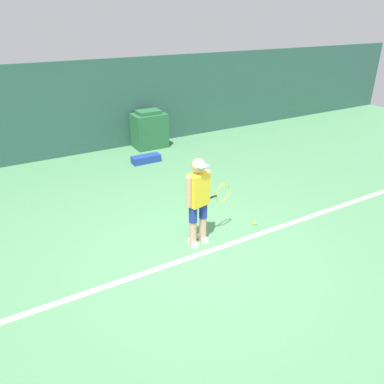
# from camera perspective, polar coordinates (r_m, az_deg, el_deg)

# --- Properties ---
(ground_plane) EXTENTS (24.00, 24.00, 0.00)m
(ground_plane) POSITION_cam_1_polar(r_m,az_deg,el_deg) (6.13, 1.33, -9.59)
(ground_plane) COLOR #518C5B
(back_wall) EXTENTS (24.00, 0.10, 2.46)m
(back_wall) POSITION_cam_1_polar(r_m,az_deg,el_deg) (10.67, -15.46, 12.26)
(back_wall) COLOR #2D564C
(back_wall) RESTS_ON ground_plane
(court_baseline) EXTENTS (21.60, 0.10, 0.01)m
(court_baseline) POSITION_cam_1_polar(r_m,az_deg,el_deg) (6.14, 1.24, -9.47)
(court_baseline) COLOR white
(court_baseline) RESTS_ON ground_plane
(tennis_player) EXTENTS (0.96, 0.32, 1.52)m
(tennis_player) POSITION_cam_1_polar(r_m,az_deg,el_deg) (6.02, 1.07, -0.99)
(tennis_player) COLOR tan
(tennis_player) RESTS_ON ground_plane
(tennis_ball) EXTENTS (0.07, 0.07, 0.07)m
(tennis_ball) POSITION_cam_1_polar(r_m,az_deg,el_deg) (7.02, 9.55, -4.72)
(tennis_ball) COLOR #D1E533
(tennis_ball) RESTS_ON ground_plane
(covered_chair) EXTENTS (0.92, 0.67, 1.07)m
(covered_chair) POSITION_cam_1_polar(r_m,az_deg,el_deg) (10.94, -6.52, 9.42)
(covered_chair) COLOR #28663D
(covered_chair) RESTS_ON ground_plane
(equipment_bag) EXTENTS (0.75, 0.29, 0.19)m
(equipment_bag) POSITION_cam_1_polar(r_m,az_deg,el_deg) (9.87, -7.02, 5.03)
(equipment_bag) COLOR #1E3D99
(equipment_bag) RESTS_ON ground_plane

